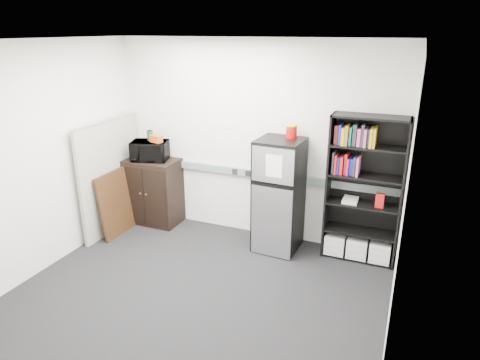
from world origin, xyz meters
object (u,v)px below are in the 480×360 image
Objects in this scene: microwave at (150,151)px; refrigerator at (279,196)px; cubicle_partition at (112,176)px; bookshelf at (364,191)px; cabinet at (153,191)px.

refrigerator is (1.98, -0.06, -0.38)m from microwave.
cubicle_partition is at bearing -168.76° from refrigerator.
bookshelf reaches higher than cabinet.
cubicle_partition is at bearing -171.94° from bookshelf.
cubicle_partition is 1.65× the size of cabinet.
microwave is (0.40, 0.40, 0.31)m from cubicle_partition.
bookshelf reaches higher than microwave.
bookshelf reaches higher than refrigerator.
cabinet is at bearing 46.46° from cubicle_partition.
cubicle_partition reaches higher than cabinet.
bookshelf is at bearing -16.45° from microwave.
bookshelf is 3.06m from cabinet.
bookshelf is at bearing 8.06° from cubicle_partition.
cubicle_partition reaches higher than refrigerator.
refrigerator is at bearing -172.12° from bookshelf.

